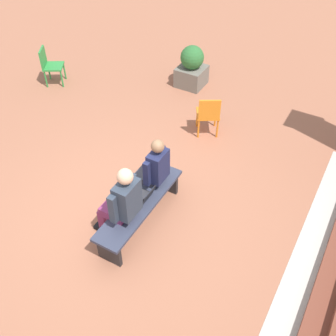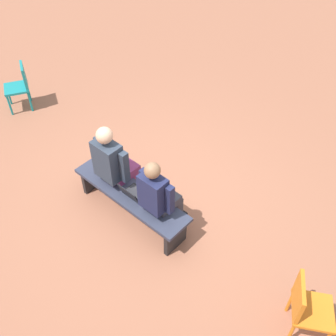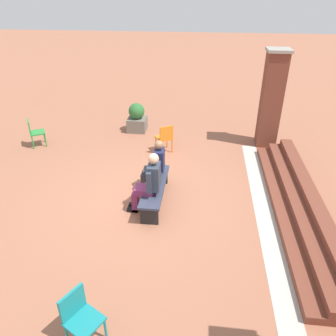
{
  "view_description": "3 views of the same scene",
  "coord_description": "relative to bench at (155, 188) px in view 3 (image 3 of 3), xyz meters",
  "views": [
    {
      "loc": [
        3.26,
        2.58,
        4.71
      ],
      "look_at": [
        -0.29,
        0.55,
        0.93
      ],
      "focal_mm": 42.0,
      "sensor_mm": 36.0,
      "label": 1
    },
    {
      "loc": [
        -2.64,
        2.58,
        4.29
      ],
      "look_at": [
        -0.17,
        -0.16,
        0.74
      ],
      "focal_mm": 42.0,
      "sensor_mm": 36.0,
      "label": 2
    },
    {
      "loc": [
        6.1,
        1.27,
        4.29
      ],
      "look_at": [
        0.12,
        0.59,
        0.9
      ],
      "focal_mm": 35.0,
      "sensor_mm": 36.0,
      "label": 3
    }
  ],
  "objects": [
    {
      "name": "bench",
      "position": [
        0.0,
        0.0,
        0.0
      ],
      "size": [
        1.8,
        0.44,
        0.45
      ],
      "color": "#33384C",
      "rests_on": "ground"
    },
    {
      "name": "planter",
      "position": [
        -3.99,
        -1.2,
        0.08
      ],
      "size": [
        0.6,
        0.6,
        0.94
      ],
      "color": "#6B665B",
      "rests_on": "ground"
    },
    {
      "name": "brick_pillar_left_of_steps",
      "position": [
        -3.4,
        2.88,
        1.05
      ],
      "size": [
        0.64,
        0.64,
        2.79
      ],
      "color": "brown",
      "rests_on": "ground"
    },
    {
      "name": "concrete_strip",
      "position": [
        0.0,
        2.39,
        -0.35
      ],
      "size": [
        6.39,
        0.4,
        0.01
      ],
      "primitive_type": "cube",
      "color": "#B7B2A8",
      "rests_on": "ground"
    },
    {
      "name": "brick_steps",
      "position": [
        0.0,
        3.14,
        -0.18
      ],
      "size": [
        5.59,
        0.9,
        0.45
      ],
      "color": "brown",
      "rests_on": "ground"
    },
    {
      "name": "person_adult",
      "position": [
        0.33,
        -0.07,
        0.37
      ],
      "size": [
        0.56,
        0.71,
        1.37
      ],
      "color": "#7F2D5B",
      "rests_on": "ground"
    },
    {
      "name": "laptop",
      "position": [
        -0.08,
        0.01,
        0.15
      ],
      "size": [
        0.32,
        0.29,
        0.21
      ],
      "color": "black",
      "rests_on": "bench"
    },
    {
      "name": "plastic_chair_foreground",
      "position": [
        -2.51,
        -0.09,
        0.13
      ],
      "size": [
        0.58,
        0.58,
        0.84
      ],
      "color": "orange",
      "rests_on": "ground"
    },
    {
      "name": "person_student",
      "position": [
        -0.47,
        -0.06,
        0.34
      ],
      "size": [
        0.51,
        0.64,
        1.29
      ],
      "color": "#383842",
      "rests_on": "ground"
    },
    {
      "name": "ground_plane",
      "position": [
        -0.09,
        -0.29,
        -0.35
      ],
      "size": [
        60.0,
        60.0,
        0.0
      ],
      "primitive_type": "plane",
      "color": "#9E6047"
    },
    {
      "name": "plastic_chair_near_bench_left",
      "position": [
        -2.48,
        -4.0,
        0.13
      ],
      "size": [
        0.58,
        0.58,
        0.84
      ],
      "color": "#2D893D",
      "rests_on": "ground"
    },
    {
      "name": "plastic_chair_by_pillar",
      "position": [
        3.36,
        -0.49,
        0.13
      ],
      "size": [
        0.57,
        0.57,
        0.84
      ],
      "color": "teal",
      "rests_on": "ground"
    }
  ]
}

